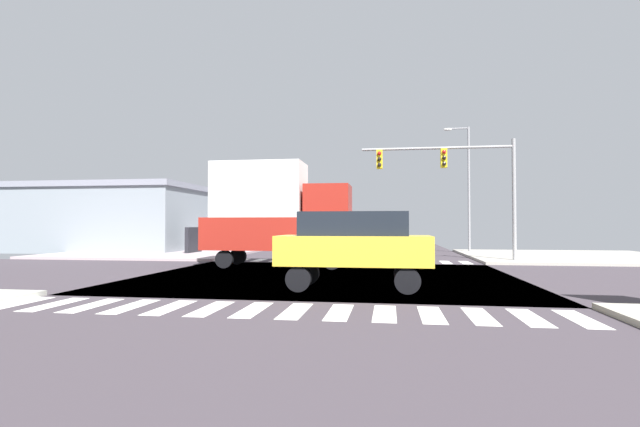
% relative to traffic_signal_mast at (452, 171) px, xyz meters
% --- Properties ---
extents(ground, '(90.00, 90.00, 0.05)m').
position_rel_traffic_signal_mast_xyz_m(ground, '(-5.66, -7.67, -4.83)').
color(ground, '#3D353C').
extents(sidewalk_corner_ne, '(12.00, 12.00, 0.14)m').
position_rel_traffic_signal_mast_xyz_m(sidewalk_corner_ne, '(7.34, 4.33, -4.74)').
color(sidewalk_corner_ne, '#A09B91').
rests_on(sidewalk_corner_ne, ground).
extents(sidewalk_corner_nw, '(12.00, 12.00, 0.14)m').
position_rel_traffic_signal_mast_xyz_m(sidewalk_corner_nw, '(-18.66, 4.33, -4.74)').
color(sidewalk_corner_nw, '#A79497').
rests_on(sidewalk_corner_nw, ground).
extents(crosswalk_near, '(13.50, 2.00, 0.01)m').
position_rel_traffic_signal_mast_xyz_m(crosswalk_near, '(-5.91, -14.97, -4.80)').
color(crosswalk_near, white).
rests_on(crosswalk_near, ground).
extents(crosswalk_far, '(13.50, 2.00, 0.01)m').
position_rel_traffic_signal_mast_xyz_m(crosswalk_far, '(-5.91, -0.37, -4.80)').
color(crosswalk_far, white).
rests_on(crosswalk_far, ground).
extents(traffic_signal_mast, '(7.97, 0.55, 6.44)m').
position_rel_traffic_signal_mast_xyz_m(traffic_signal_mast, '(0.00, 0.00, 0.00)').
color(traffic_signal_mast, gray).
rests_on(traffic_signal_mast, ground).
extents(street_lamp, '(1.78, 0.32, 8.75)m').
position_rel_traffic_signal_mast_xyz_m(street_lamp, '(1.92, 7.91, 0.37)').
color(street_lamp, gray).
rests_on(street_lamp, ground).
extents(bank_building, '(14.78, 10.05, 4.94)m').
position_rel_traffic_signal_mast_xyz_m(bank_building, '(-24.10, 7.79, -2.33)').
color(bank_building, gray).
rests_on(bank_building, ground).
extents(pickup_crossing_1, '(2.00, 5.10, 2.35)m').
position_rel_traffic_signal_mast_xyz_m(pickup_crossing_1, '(-10.66, 19.97, -3.51)').
color(pickup_crossing_1, black).
rests_on(pickup_crossing_1, ground).
extents(suv_trailing_2, '(4.60, 1.96, 2.34)m').
position_rel_traffic_signal_mast_xyz_m(suv_trailing_2, '(-4.36, -11.17, -3.41)').
color(suv_trailing_2, black).
rests_on(suv_trailing_2, ground).
extents(box_truck_middle_1, '(7.20, 2.40, 4.85)m').
position_rel_traffic_signal_mast_xyz_m(box_truck_middle_1, '(-8.45, -4.17, -2.24)').
color(box_truck_middle_1, black).
rests_on(box_truck_middle_1, ground).
extents(sedan_outer_3, '(1.80, 4.30, 1.88)m').
position_rel_traffic_signal_mast_xyz_m(sedan_outer_3, '(-7.66, 14.57, -3.69)').
color(sedan_outer_3, black).
rests_on(sedan_outer_3, ground).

